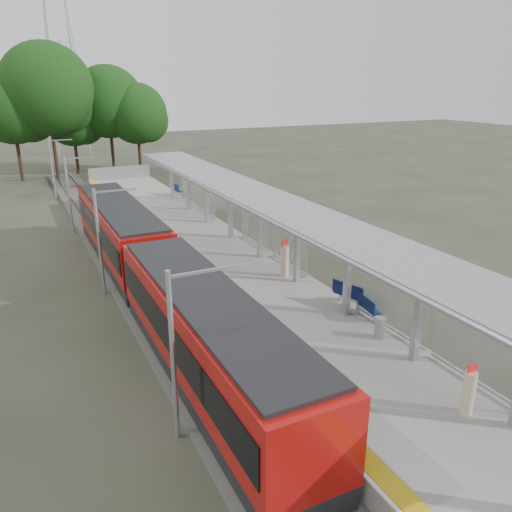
% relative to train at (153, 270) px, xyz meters
% --- Properties ---
extents(trackbed, '(3.00, 70.00, 0.24)m').
position_rel_train_xyz_m(trackbed, '(-0.00, 4.11, -1.93)').
color(trackbed, '#59544C').
rests_on(trackbed, ground).
extents(platform, '(6.00, 50.00, 1.00)m').
position_rel_train_xyz_m(platform, '(4.50, 4.11, -1.55)').
color(platform, gray).
rests_on(platform, ground).
extents(tactile_strip, '(0.60, 50.00, 0.02)m').
position_rel_train_xyz_m(tactile_strip, '(1.95, 4.11, -1.04)').
color(tactile_strip, gold).
rests_on(tactile_strip, platform).
extents(end_fence, '(6.00, 0.10, 1.20)m').
position_rel_train_xyz_m(end_fence, '(4.50, 29.06, -0.45)').
color(end_fence, '#9EA0A5').
rests_on(end_fence, platform).
extents(train, '(2.74, 27.60, 3.62)m').
position_rel_train_xyz_m(train, '(0.00, 0.00, 0.00)').
color(train, black).
rests_on(train, ground).
extents(canopy, '(3.27, 38.00, 3.66)m').
position_rel_train_xyz_m(canopy, '(6.11, 0.29, 2.15)').
color(canopy, '#9EA0A5').
rests_on(canopy, platform).
extents(pylon, '(8.00, 4.00, 38.00)m').
position_rel_train_xyz_m(pylon, '(3.50, 57.11, 16.95)').
color(pylon, '#9EA0A5').
rests_on(pylon, ground).
extents(tree_cluster, '(20.03, 10.73, 14.10)m').
position_rel_train_xyz_m(tree_cluster, '(1.44, 37.79, 6.02)').
color(tree_cluster, '#382316').
rests_on(tree_cluster, ground).
extents(catenary_masts, '(2.08, 48.16, 5.40)m').
position_rel_train_xyz_m(catenary_masts, '(-1.72, 3.11, 0.86)').
color(catenary_masts, '#9EA0A5').
rests_on(catenary_masts, ground).
extents(bench_near, '(0.98, 1.63, 1.07)m').
position_rel_train_xyz_m(bench_near, '(7.11, -5.31, -0.49)').
color(bench_near, '#0F1E4E').
rests_on(bench_near, platform).
extents(bench_mid, '(0.59, 1.37, 0.91)m').
position_rel_train_xyz_m(bench_mid, '(7.12, -6.53, -0.58)').
color(bench_mid, '#0F1E4E').
rests_on(bench_mid, platform).
extents(bench_far, '(0.67, 1.58, 1.04)m').
position_rel_train_xyz_m(bench_far, '(7.11, 19.10, -0.50)').
color(bench_far, '#0F1E4E').
rests_on(bench_far, platform).
extents(info_pillar_near, '(0.37, 0.37, 1.63)m').
position_rel_train_xyz_m(info_pillar_near, '(5.76, -12.85, -0.35)').
color(info_pillar_near, '#C5B490').
rests_on(info_pillar_near, platform).
extents(info_pillar_far, '(0.43, 0.43, 1.89)m').
position_rel_train_xyz_m(info_pillar_far, '(6.29, -1.04, -0.23)').
color(info_pillar_far, '#C5B490').
rests_on(info_pillar_far, platform).
extents(litter_bin, '(0.51, 0.51, 0.82)m').
position_rel_train_xyz_m(litter_bin, '(6.44, -8.12, -0.64)').
color(litter_bin, '#9EA0A5').
rests_on(litter_bin, platform).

